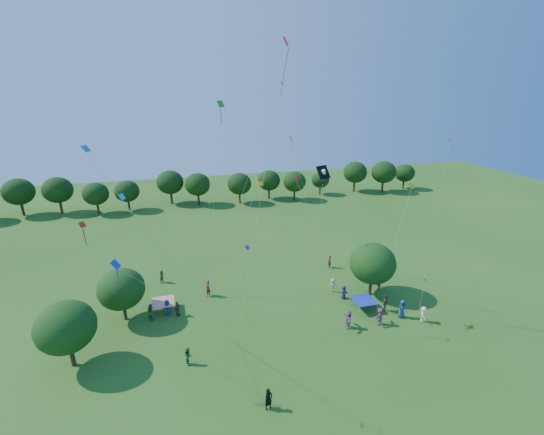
# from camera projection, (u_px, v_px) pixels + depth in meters

# --- Properties ---
(near_tree_west) EXTENTS (4.61, 4.61, 5.78)m
(near_tree_west) POSITION_uv_depth(u_px,v_px,m) (66.00, 327.00, 28.64)
(near_tree_west) COLOR #422B19
(near_tree_west) RESTS_ON ground
(near_tree_north) EXTENTS (4.41, 4.41, 5.37)m
(near_tree_north) POSITION_uv_depth(u_px,v_px,m) (121.00, 289.00, 34.73)
(near_tree_north) COLOR #422B19
(near_tree_north) RESTS_ON ground
(near_tree_east) EXTENTS (4.92, 4.92, 5.98)m
(near_tree_east) POSITION_uv_depth(u_px,v_px,m) (373.00, 263.00, 38.99)
(near_tree_east) COLOR #422B19
(near_tree_east) RESTS_ON ground
(treeline) EXTENTS (88.01, 8.77, 6.77)m
(treeline) POSITION_uv_depth(u_px,v_px,m) (208.00, 183.00, 70.81)
(treeline) COLOR #422B19
(treeline) RESTS_ON ground
(tent_red_stripe) EXTENTS (2.20, 2.20, 1.10)m
(tent_red_stripe) POSITION_uv_depth(u_px,v_px,m) (163.00, 302.00, 36.85)
(tent_red_stripe) COLOR red
(tent_red_stripe) RESTS_ON ground
(tent_blue) EXTENTS (2.20, 2.20, 1.10)m
(tent_blue) POSITION_uv_depth(u_px,v_px,m) (364.00, 300.00, 37.15)
(tent_blue) COLOR #1A34AE
(tent_blue) RESTS_ON ground
(man_in_black) EXTENTS (0.74, 0.60, 1.71)m
(man_in_black) POSITION_uv_depth(u_px,v_px,m) (269.00, 399.00, 25.52)
(man_in_black) COLOR black
(man_in_black) RESTS_ON ground
(crowd_person_0) EXTENTS (0.51, 0.79, 1.50)m
(crowd_person_0) POSITION_uv_depth(u_px,v_px,m) (344.00, 292.00, 39.17)
(crowd_person_0) COLOR #1D1C51
(crowd_person_0) RESTS_ON ground
(crowd_person_1) EXTENTS (0.80, 0.84, 1.90)m
(crowd_person_1) POSITION_uv_depth(u_px,v_px,m) (208.00, 288.00, 39.59)
(crowd_person_1) COLOR maroon
(crowd_person_1) RESTS_ON ground
(crowd_person_2) EXTENTS (0.81, 0.85, 1.55)m
(crowd_person_2) POSITION_uv_depth(u_px,v_px,m) (162.00, 276.00, 42.41)
(crowd_person_2) COLOR #265A2A
(crowd_person_2) RESTS_ON ground
(crowd_person_3) EXTENTS (1.15, 0.93, 1.62)m
(crowd_person_3) POSITION_uv_depth(u_px,v_px,m) (333.00, 285.00, 40.49)
(crowd_person_3) COLOR #A4A183
(crowd_person_3) RESTS_ON ground
(crowd_person_4) EXTENTS (1.07, 1.10, 1.80)m
(crowd_person_4) POSITION_uv_depth(u_px,v_px,m) (385.00, 303.00, 36.94)
(crowd_person_4) COLOR #49403A
(crowd_person_4) RESTS_ON ground
(crowd_person_5) EXTENTS (1.74, 1.36, 1.78)m
(crowd_person_5) POSITION_uv_depth(u_px,v_px,m) (380.00, 316.00, 34.79)
(crowd_person_5) COLOR #A66088
(crowd_person_5) RESTS_ON ground
(crowd_person_6) EXTENTS (0.83, 0.88, 1.60)m
(crowd_person_6) POSITION_uv_depth(u_px,v_px,m) (167.00, 307.00, 36.40)
(crowd_person_6) COLOR navy
(crowd_person_6) RESTS_ON ground
(crowd_person_7) EXTENTS (0.45, 0.64, 1.63)m
(crowd_person_7) POSITION_uv_depth(u_px,v_px,m) (379.00, 283.00, 40.94)
(crowd_person_7) COLOR maroon
(crowd_person_7) RESTS_ON ground
(crowd_person_8) EXTENTS (0.69, 0.95, 1.72)m
(crowd_person_8) POSITION_uv_depth(u_px,v_px,m) (151.00, 312.00, 35.56)
(crowd_person_8) COLOR #296135
(crowd_person_8) RESTS_ON ground
(crowd_person_9) EXTENTS (0.81, 1.17, 1.64)m
(crowd_person_9) POSITION_uv_depth(u_px,v_px,m) (423.00, 314.00, 35.19)
(crowd_person_9) COLOR beige
(crowd_person_9) RESTS_ON ground
(crowd_person_10) EXTENTS (0.92, 1.01, 1.61)m
(crowd_person_10) POSITION_uv_depth(u_px,v_px,m) (177.00, 309.00, 36.16)
(crowd_person_10) COLOR #48403A
(crowd_person_10) RESTS_ON ground
(crowd_person_11) EXTENTS (1.05, 1.81, 1.83)m
(crowd_person_11) POSITION_uv_depth(u_px,v_px,m) (348.00, 319.00, 34.26)
(crowd_person_11) COLOR #874F86
(crowd_person_11) RESTS_ON ground
(crowd_person_12) EXTENTS (0.99, 0.60, 1.91)m
(crowd_person_12) POSITION_uv_depth(u_px,v_px,m) (402.00, 309.00, 35.84)
(crowd_person_12) COLOR navy
(crowd_person_12) RESTS_ON ground
(crowd_person_13) EXTENTS (0.67, 0.74, 1.66)m
(crowd_person_13) POSITION_uv_depth(u_px,v_px,m) (329.00, 262.00, 45.94)
(crowd_person_13) COLOR maroon
(crowd_person_13) RESTS_ON ground
(crowd_person_14) EXTENTS (0.63, 0.85, 1.54)m
(crowd_person_14) POSITION_uv_depth(u_px,v_px,m) (188.00, 356.00, 29.81)
(crowd_person_14) COLOR #296033
(crowd_person_14) RESTS_ON ground
(pirate_kite) EXTENTS (1.43, 1.50, 13.69)m
(pirate_kite) POSITION_uv_depth(u_px,v_px,m) (323.00, 175.00, 32.28)
(pirate_kite) COLOR black
(red_high_kite) EXTENTS (5.87, 5.53, 24.18)m
(red_high_kite) POSITION_uv_depth(u_px,v_px,m) (277.00, 99.00, 30.33)
(red_high_kite) COLOR red
(small_kite_0) EXTENTS (0.44, 8.68, 11.93)m
(small_kite_0) POSITION_uv_depth(u_px,v_px,m) (96.00, 254.00, 26.65)
(small_kite_0) COLOR red
(small_kite_1) EXTENTS (2.28, 4.78, 9.69)m
(small_kite_1) POSITION_uv_depth(u_px,v_px,m) (302.00, 194.00, 46.11)
(small_kite_1) COLOR #FB220D
(small_kite_2) EXTENTS (3.86, 2.09, 11.03)m
(small_kite_2) POSITION_uv_depth(u_px,v_px,m) (407.00, 202.00, 37.48)
(small_kite_2) COLOR #F7AB16
(small_kite_3) EXTENTS (2.79, 0.77, 19.24)m
(small_kite_3) POSITION_uv_depth(u_px,v_px,m) (217.00, 156.00, 30.66)
(small_kite_3) COLOR #34901A
(small_kite_4) EXTENTS (7.55, 4.40, 9.36)m
(small_kite_4) POSITION_uv_depth(u_px,v_px,m) (136.00, 277.00, 25.47)
(small_kite_4) COLOR #1439C9
(small_kite_5) EXTENTS (4.59, 1.74, 4.95)m
(small_kite_5) POSITION_uv_depth(u_px,v_px,m) (241.00, 253.00, 37.62)
(small_kite_5) COLOR purple
(small_kite_6) EXTENTS (2.04, 3.39, 21.14)m
(small_kite_6) POSITION_uv_depth(u_px,v_px,m) (210.00, 131.00, 36.52)
(small_kite_6) COLOR silver
(small_kite_7) EXTENTS (5.91, 5.09, 14.16)m
(small_kite_7) POSITION_uv_depth(u_px,v_px,m) (160.00, 250.00, 25.20)
(small_kite_7) COLOR #0DC7B2
(small_kite_8) EXTENTS (0.45, 0.78, 16.48)m
(small_kite_8) POSITION_uv_depth(u_px,v_px,m) (440.00, 195.00, 30.54)
(small_kite_8) COLOR #E4470D
(small_kite_9) EXTENTS (6.76, 1.98, 10.81)m
(small_kite_9) POSITION_uv_depth(u_px,v_px,m) (249.00, 206.00, 38.92)
(small_kite_9) COLOR orange
(small_kite_10) EXTENTS (4.22, 1.60, 15.17)m
(small_kite_10) POSITION_uv_depth(u_px,v_px,m) (297.00, 162.00, 41.42)
(small_kite_10) COLOR yellow
(small_kite_11) EXTENTS (7.85, 1.81, 20.83)m
(small_kite_11) POSITION_uv_depth(u_px,v_px,m) (260.00, 145.00, 35.05)
(small_kite_11) COLOR #178232
(small_kite_12) EXTENTS (7.57, 4.44, 17.05)m
(small_kite_12) POSITION_uv_depth(u_px,v_px,m) (136.00, 218.00, 24.31)
(small_kite_12) COLOR #1482CA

